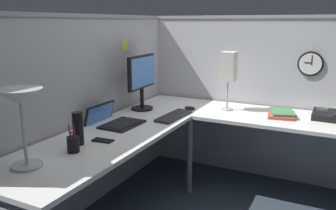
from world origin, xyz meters
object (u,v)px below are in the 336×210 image
wall_clock (310,64)px  monitor (142,78)px  thermos_flask (78,129)px  desk_lamp_paper (228,68)px  pen_cup (73,144)px  book_stack (281,114)px  keyboard (174,116)px  office_phone (326,116)px  cell_phone (103,140)px  laptop (112,121)px  desk_lamp_dome (21,104)px  computer_mouse (190,108)px

wall_clock → monitor: bearing=116.0°
thermos_flask → desk_lamp_paper: 1.49m
thermos_flask → wall_clock: bearing=-37.0°
pen_cup → book_stack: bearing=-35.2°
book_stack → desk_lamp_paper: 0.61m
keyboard → office_phone: size_ratio=2.04×
thermos_flask → office_phone: thermos_flask is taller
cell_phone → book_stack: bearing=-44.6°
book_stack → wall_clock: wall_clock is taller
monitor → thermos_flask: (-1.00, -0.11, -0.18)m
monitor → cell_phone: monitor is taller
office_phone → monitor: bearing=103.6°
thermos_flask → book_stack: bearing=-39.2°
laptop → desk_lamp_dome: bearing=-175.8°
wall_clock → laptop: bearing=131.1°
keyboard → desk_lamp_paper: size_ratio=0.81×
desk_lamp_dome → cell_phone: bearing=-12.5°
monitor → office_phone: size_ratio=2.37×
cell_phone → wall_clock: wall_clock is taller
office_phone → desk_lamp_paper: bearing=92.1°
monitor → wall_clock: wall_clock is taller
monitor → keyboard: monitor is taller
cell_phone → office_phone: bearing=-52.3°
keyboard → wall_clock: wall_clock is taller
desk_lamp_paper → wall_clock: 0.73m
keyboard → computer_mouse: bearing=-1.6°
laptop → keyboard: bearing=-42.4°
book_stack → desk_lamp_paper: size_ratio=0.61×
pen_cup → thermos_flask: size_ratio=0.82×
desk_lamp_dome → office_phone: bearing=-39.1°
book_stack → wall_clock: bearing=-27.0°
desk_lamp_dome → book_stack: bearing=-32.3°
laptop → wall_clock: 1.82m
pen_cup → monitor: bearing=8.5°
monitor → thermos_flask: bearing=-174.0°
desk_lamp_dome → monitor: bearing=3.6°
monitor → pen_cup: size_ratio=2.78×
computer_mouse → wall_clock: wall_clock is taller
desk_lamp_dome → wall_clock: 2.43m
computer_mouse → desk_lamp_paper: bearing=-61.2°
pen_cup → wall_clock: 2.18m
pen_cup → book_stack: size_ratio=0.56×
desk_lamp_dome → wall_clock: wall_clock is taller
desk_lamp_dome → thermos_flask: (0.41, -0.02, -0.25)m
keyboard → laptop: bearing=140.6°
desk_lamp_dome → office_phone: 2.32m
computer_mouse → office_phone: 1.16m
book_stack → cell_phone: bearing=140.8°
laptop → keyboard: size_ratio=0.90×
monitor → pen_cup: bearing=-171.5°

